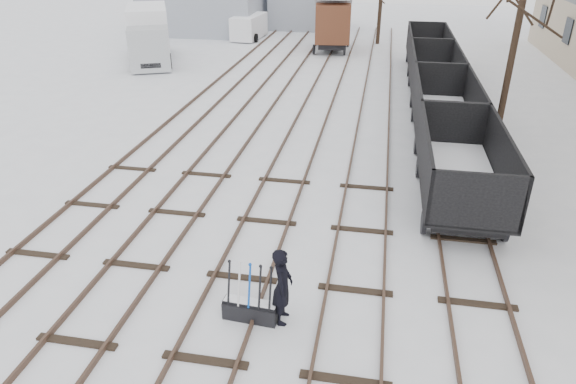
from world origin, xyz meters
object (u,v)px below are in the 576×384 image
worker (282,286)px  freight_wagon_a (460,178)px  lorry (148,34)px  ground_frame (251,309)px  crane (153,9)px  panel_van (249,26)px  box_van_wagon (333,19)px

worker → freight_wagon_a: (4.62, 6.68, 0.02)m
lorry → ground_frame: bearing=-85.2°
worker → crane: bearing=23.3°
lorry → panel_van: lorry is taller
worker → panel_van: bearing=11.2°
lorry → freight_wagon_a: bearing=-67.5°
worker → box_van_wagon: bearing=-0.3°
freight_wagon_a → ground_frame: bearing=-128.4°
worker → panel_van: (-9.59, 34.38, 0.05)m
ground_frame → lorry: 28.44m
freight_wagon_a → lorry: 26.25m
ground_frame → lorry: bearing=122.7°
freight_wagon_a → lorry: bearing=136.2°
box_van_wagon → worker: bearing=-92.4°
worker → lorry: bearing=25.6°
freight_wagon_a → panel_van: freight_wagon_a is taller
freight_wagon_a → crane: crane is taller
ground_frame → freight_wagon_a: size_ratio=0.23×
ground_frame → worker: (0.75, 0.10, 0.69)m
box_van_wagon → crane: (-16.19, 4.13, -0.19)m
worker → box_van_wagon: size_ratio=0.36×
lorry → crane: crane is taller
ground_frame → crane: 39.39m
ground_frame → worker: worker is taller
crane → freight_wagon_a: bearing=-26.9°
box_van_wagon → crane: size_ratio=0.68×
panel_van → lorry: bearing=-111.9°
ground_frame → panel_van: (-8.84, 34.48, 0.74)m
box_van_wagon → crane: bearing=159.3°
lorry → worker: bearing=-83.8°
ground_frame → freight_wagon_a: (5.37, 6.78, 0.71)m
ground_frame → panel_van: panel_van is taller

